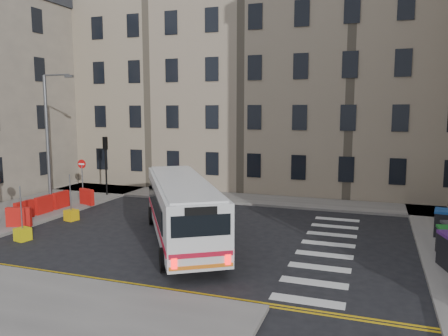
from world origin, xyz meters
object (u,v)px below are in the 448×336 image
Objects in this scene: bus at (182,207)px; bollard_chevron at (23,234)px; wheelie_bin_e at (445,223)px; bollard_yellow at (71,215)px; streetlamp at (47,139)px.

bus is 16.86× the size of bollard_chevron.
wheelie_bin_e reaches higher than bollard_yellow.
bollard_yellow is at bearing -32.07° from streetlamp.
streetlamp is 7.81m from bollard_chevron.
streetlamp reaches higher than wheelie_bin_e.
streetlamp reaches higher than bus.
bollard_chevron is (3.36, -5.79, -4.04)m from streetlamp.
bollard_yellow is at bearing -162.31° from wheelie_bin_e.
bollard_yellow is 1.00× the size of bollard_chevron.
streetlamp is at bearing 129.56° from bus.
wheelie_bin_e is at bearing 20.02° from bollard_chevron.
bollard_chevron is (-18.80, -6.85, -0.48)m from wheelie_bin_e.
wheelie_bin_e is 20.01m from bollard_chevron.
bus is 7.94× the size of wheelie_bin_e.
bollard_chevron is (-7.15, -2.32, -1.35)m from bus.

